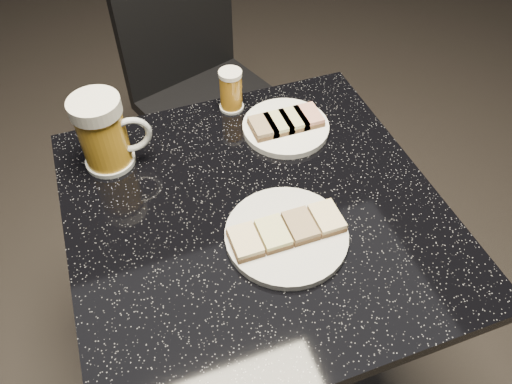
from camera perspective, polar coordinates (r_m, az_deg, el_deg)
The scene contains 9 objects.
floor at distance 1.60m, azimuth 0.00°, elevation -19.48°, with size 6.00×6.00×0.00m, color black.
plate_large at distance 0.90m, azimuth 3.49°, elevation -4.95°, with size 0.22×0.22×0.01m, color silver.
plate_small at distance 1.11m, azimuth 3.41°, elevation 7.40°, with size 0.19×0.19×0.01m, color white.
table at distance 1.14m, azimuth 0.00°, elevation -9.79°, with size 0.70×0.70×0.75m.
beer_mug at distance 1.02m, azimuth -16.97°, elevation 6.49°, with size 0.14×0.10×0.16m.
beer_tumbler at distance 1.14m, azimuth -2.88°, elevation 11.53°, with size 0.06×0.06×0.10m.
chair at distance 1.66m, azimuth -6.09°, elevation 11.89°, with size 0.52×0.52×0.87m.
canapes_on_plate_large at distance 0.89m, azimuth 3.54°, elevation -4.32°, with size 0.21×0.07×0.02m.
canapes_on_plate_small at distance 1.09m, azimuth 3.45°, elevation 8.05°, with size 0.16×0.07×0.02m.
Camera 1 is at (-0.21, -0.57, 1.48)m, focal length 35.00 mm.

